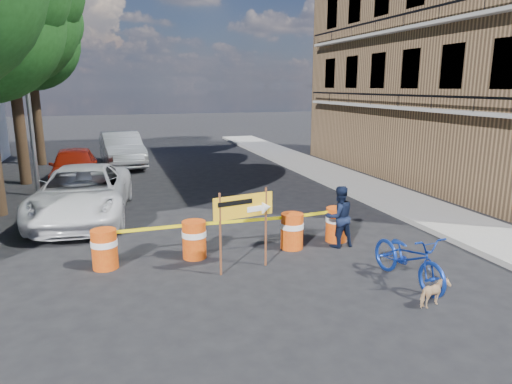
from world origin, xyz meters
TOP-DOWN VIEW (x-y plane):
  - ground at (0.00, 0.00)m, footprint 120.00×120.00m
  - sidewalk_east at (6.20, 6.00)m, footprint 2.40×40.00m
  - apartment_building at (12.00, 8.00)m, footprint 8.00×16.00m
  - tree_mid_b at (-6.73, 12.00)m, footprint 5.67×5.40m
  - tree_far at (-6.74, 17.00)m, footprint 5.04×4.80m
  - streetlamp at (-5.93, 9.50)m, footprint 1.25×0.18m
  - barrel_far_left at (-3.58, 1.43)m, footprint 0.58×0.58m
  - barrel_mid_left at (-1.56, 1.46)m, footprint 0.58×0.58m
  - barrel_mid_right at (0.90, 1.37)m, footprint 0.58×0.58m
  - barrel_far_right at (2.22, 1.53)m, footprint 0.58×0.58m
  - detour_sign at (-0.47, 0.40)m, footprint 1.40×0.39m
  - pedestrian at (2.07, 1.13)m, footprint 0.79×0.63m
  - bicycle at (2.40, -1.30)m, footprint 0.83×1.18m
  - dog at (2.23, -2.35)m, footprint 0.68×0.46m
  - suv_white at (-4.23, 5.81)m, footprint 3.19×5.95m
  - sedan_red at (-4.80, 11.18)m, footprint 1.91×4.57m
  - sedan_silver at (-2.80, 15.35)m, footprint 2.31×5.33m

SIDE VIEW (x-z plane):
  - ground at x=0.00m, z-range 0.00..0.00m
  - sidewalk_east at x=6.20m, z-range 0.00..0.15m
  - dog at x=2.23m, z-range 0.00..0.53m
  - barrel_far_left at x=-3.58m, z-range 0.02..0.92m
  - barrel_mid_left at x=-1.56m, z-range 0.02..0.92m
  - barrel_mid_right at x=0.90m, z-range 0.02..0.92m
  - barrel_far_right at x=2.22m, z-range 0.02..0.92m
  - sedan_red at x=-4.80m, z-range 0.00..1.54m
  - pedestrian at x=2.07m, z-range 0.00..1.58m
  - suv_white at x=-4.23m, z-range 0.00..1.59m
  - sedan_silver at x=-2.80m, z-range 0.00..1.71m
  - bicycle at x=2.40m, z-range 0.00..2.14m
  - detour_sign at x=-0.47m, z-range 0.42..2.25m
  - streetlamp at x=-5.93m, z-range 0.38..8.38m
  - apartment_building at x=12.00m, z-range 0.00..12.00m
  - tree_far at x=-6.74m, z-range 1.80..10.64m
  - tree_mid_b at x=-6.73m, z-range 1.90..11.53m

